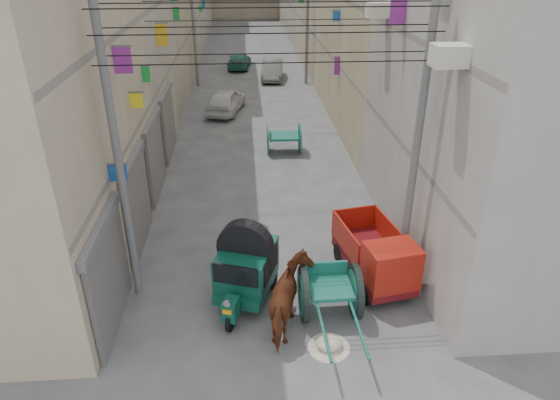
{
  "coord_description": "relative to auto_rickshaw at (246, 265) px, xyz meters",
  "views": [
    {
      "loc": [
        -0.57,
        -5.16,
        8.48
      ],
      "look_at": [
        0.28,
        6.5,
        2.41
      ],
      "focal_mm": 32.0,
      "sensor_mm": 36.0,
      "label": 1
    }
  ],
  "objects": [
    {
      "name": "shutters_left",
      "position": [
        -3.24,
        4.84,
        0.45
      ],
      "size": [
        0.18,
        14.4,
        2.88
      ],
      "color": "#46464A",
      "rests_on": "ground"
    },
    {
      "name": "signboards",
      "position": [
        0.67,
        16.12,
        2.39
      ],
      "size": [
        8.22,
        40.52,
        5.67
      ],
      "color": "green",
      "rests_on": "ground"
    },
    {
      "name": "utility_poles",
      "position": [
        0.68,
        11.47,
        2.96
      ],
      "size": [
        7.4,
        22.2,
        8.0
      ],
      "color": "#5B5B5D",
      "rests_on": "ground"
    },
    {
      "name": "auto_rickshaw",
      "position": [
        0.0,
        0.0,
        0.0
      ],
      "size": [
        1.94,
        2.6,
        1.76
      ],
      "rotation": [
        0.0,
        0.0,
        -0.33
      ],
      "color": "black",
      "rests_on": "ground"
    },
    {
      "name": "tonga_cart",
      "position": [
        2.06,
        -0.85,
        -0.31
      ],
      "size": [
        1.53,
        3.13,
        1.4
      ],
      "rotation": [
        0.0,
        0.0,
        0.02
      ],
      "color": "black",
      "rests_on": "ground"
    },
    {
      "name": "mini_truck",
      "position": [
        3.57,
        0.27,
        -0.23
      ],
      "size": [
        1.86,
        3.2,
        1.69
      ],
      "rotation": [
        0.0,
        0.0,
        0.18
      ],
      "color": "black",
      "rests_on": "ground"
    },
    {
      "name": "second_cart",
      "position": [
        1.81,
        10.25,
        -0.33
      ],
      "size": [
        1.53,
        1.36,
        1.33
      ],
      "rotation": [
        0.0,
        0.0,
        -0.02
      ],
      "color": "#145A4B",
      "rests_on": "ground"
    },
    {
      "name": "feed_sack",
      "position": [
        1.89,
        -2.02,
        -0.88
      ],
      "size": [
        0.62,
        0.5,
        0.31
      ],
      "primitive_type": "ellipsoid",
      "color": "#C1B4A0",
      "rests_on": "ground"
    },
    {
      "name": "horse",
      "position": [
        1.06,
        -1.27,
        -0.17
      ],
      "size": [
        1.35,
        2.21,
        1.74
      ],
      "primitive_type": "imported",
      "rotation": [
        0.0,
        0.0,
        2.93
      ],
      "color": "brown",
      "rests_on": "ground"
    },
    {
      "name": "distant_car_white",
      "position": [
        -0.92,
        16.45,
        -0.38
      ],
      "size": [
        2.41,
        4.13,
        1.32
      ],
      "primitive_type": "imported",
      "rotation": [
        0.0,
        0.0,
        2.91
      ],
      "color": "silver",
      "rests_on": "ground"
    },
    {
      "name": "distant_car_grey",
      "position": [
        2.09,
        23.83,
        -0.4
      ],
      "size": [
        1.71,
        3.97,
        1.27
      ],
      "primitive_type": "imported",
      "rotation": [
        0.0,
        0.0,
        -0.1
      ],
      "color": "#545855",
      "rests_on": "ground"
    },
    {
      "name": "distant_car_green",
      "position": [
        -0.18,
        27.39,
        -0.5
      ],
      "size": [
        1.89,
        3.85,
        1.08
      ],
      "primitive_type": "imported",
      "rotation": [
        0.0,
        0.0,
        3.04
      ],
      "color": "#226356",
      "rests_on": "ground"
    }
  ]
}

